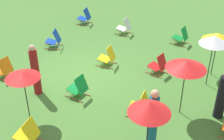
{
  "coord_description": "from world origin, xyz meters",
  "views": [
    {
      "loc": [
        8.91,
        4.98,
        6.35
      ],
      "look_at": [
        0.0,
        1.2,
        0.5
      ],
      "focal_mm": 49.73,
      "sensor_mm": 36.0,
      "label": 1
    }
  ],
  "objects_px": {
    "deckchair_15": "(108,57)",
    "person_1": "(35,71)",
    "deckchair_10": "(181,37)",
    "umbrella_0": "(150,108)",
    "deckchair_7": "(158,65)",
    "deckchair_5": "(85,17)",
    "deckchair_9": "(141,106)",
    "person_0": "(153,119)",
    "umbrella_4": "(22,75)",
    "deckchair_8": "(78,88)",
    "deckchair_12": "(124,27)",
    "umbrella_2": "(186,65)",
    "umbrella_3": "(214,40)",
    "deckchair_6": "(4,69)",
    "person_2": "(222,96)",
    "deckchair_11": "(28,134)",
    "deckchair_14": "(54,40)",
    "umbrella_1": "(218,37)"
  },
  "relations": [
    {
      "from": "deckchair_10",
      "to": "umbrella_4",
      "type": "relative_size",
      "value": 0.49
    },
    {
      "from": "umbrella_0",
      "to": "person_1",
      "type": "xyz_separation_m",
      "value": [
        -1.52,
        -4.44,
        -0.88
      ]
    },
    {
      "from": "deckchair_14",
      "to": "deckchair_10",
      "type": "bearing_deg",
      "value": 98.78
    },
    {
      "from": "deckchair_12",
      "to": "person_2",
      "type": "xyz_separation_m",
      "value": [
        4.68,
        4.97,
        0.41
      ]
    },
    {
      "from": "deckchair_7",
      "to": "deckchair_5",
      "type": "bearing_deg",
      "value": -108.99
    },
    {
      "from": "deckchair_9",
      "to": "person_2",
      "type": "bearing_deg",
      "value": 110.29
    },
    {
      "from": "person_1",
      "to": "deckchair_9",
      "type": "bearing_deg",
      "value": 49.81
    },
    {
      "from": "deckchair_6",
      "to": "deckchair_10",
      "type": "bearing_deg",
      "value": 146.22
    },
    {
      "from": "deckchair_6",
      "to": "umbrella_0",
      "type": "height_order",
      "value": "umbrella_0"
    },
    {
      "from": "umbrella_0",
      "to": "person_2",
      "type": "bearing_deg",
      "value": 149.73
    },
    {
      "from": "deckchair_9",
      "to": "person_0",
      "type": "distance_m",
      "value": 1.35
    },
    {
      "from": "deckchair_6",
      "to": "umbrella_0",
      "type": "xyz_separation_m",
      "value": [
        1.87,
        6.17,
        1.41
      ]
    },
    {
      "from": "deckchair_6",
      "to": "deckchair_15",
      "type": "bearing_deg",
      "value": 138.02
    },
    {
      "from": "deckchair_10",
      "to": "deckchair_7",
      "type": "bearing_deg",
      "value": 4.41
    },
    {
      "from": "deckchair_6",
      "to": "deckchair_12",
      "type": "bearing_deg",
      "value": 164.85
    },
    {
      "from": "deckchair_15",
      "to": "person_1",
      "type": "distance_m",
      "value": 3.15
    },
    {
      "from": "deckchair_6",
      "to": "umbrella_1",
      "type": "height_order",
      "value": "umbrella_1"
    },
    {
      "from": "deckchair_11",
      "to": "umbrella_0",
      "type": "xyz_separation_m",
      "value": [
        -0.69,
        3.23,
        1.41
      ]
    },
    {
      "from": "deckchair_6",
      "to": "deckchair_8",
      "type": "relative_size",
      "value": 1.01
    },
    {
      "from": "umbrella_0",
      "to": "deckchair_10",
      "type": "bearing_deg",
      "value": -174.91
    },
    {
      "from": "deckchair_8",
      "to": "deckchair_10",
      "type": "distance_m",
      "value": 5.95
    },
    {
      "from": "umbrella_2",
      "to": "umbrella_3",
      "type": "bearing_deg",
      "value": 164.88
    },
    {
      "from": "deckchair_6",
      "to": "deckchair_15",
      "type": "xyz_separation_m",
      "value": [
        -2.37,
        3.21,
        0.0
      ]
    },
    {
      "from": "deckchair_10",
      "to": "umbrella_0",
      "type": "distance_m",
      "value": 7.49
    },
    {
      "from": "umbrella_2",
      "to": "umbrella_3",
      "type": "xyz_separation_m",
      "value": [
        -1.99,
        0.54,
        0.02
      ]
    },
    {
      "from": "deckchair_10",
      "to": "deckchair_6",
      "type": "bearing_deg",
      "value": -36.02
    },
    {
      "from": "umbrella_2",
      "to": "person_0",
      "type": "xyz_separation_m",
      "value": [
        1.7,
        -0.45,
        -0.88
      ]
    },
    {
      "from": "umbrella_0",
      "to": "umbrella_4",
      "type": "relative_size",
      "value": 1.13
    },
    {
      "from": "deckchair_6",
      "to": "deckchair_10",
      "type": "height_order",
      "value": "same"
    },
    {
      "from": "person_0",
      "to": "deckchair_5",
      "type": "bearing_deg",
      "value": -127.16
    },
    {
      "from": "deckchair_6",
      "to": "umbrella_4",
      "type": "relative_size",
      "value": 0.49
    },
    {
      "from": "umbrella_4",
      "to": "person_1",
      "type": "distance_m",
      "value": 1.55
    },
    {
      "from": "umbrella_0",
      "to": "umbrella_2",
      "type": "bearing_deg",
      "value": 170.49
    },
    {
      "from": "deckchair_14",
      "to": "person_2",
      "type": "bearing_deg",
      "value": 56.3
    },
    {
      "from": "deckchair_5",
      "to": "deckchair_8",
      "type": "xyz_separation_m",
      "value": [
        5.88,
        2.78,
        0.0
      ]
    },
    {
      "from": "deckchair_8",
      "to": "deckchair_12",
      "type": "bearing_deg",
      "value": -167.07
    },
    {
      "from": "deckchair_10",
      "to": "deckchair_14",
      "type": "bearing_deg",
      "value": -54.31
    },
    {
      "from": "deckchair_14",
      "to": "deckchair_5",
      "type": "bearing_deg",
      "value": 162.3
    },
    {
      "from": "umbrella_2",
      "to": "umbrella_4",
      "type": "distance_m",
      "value": 4.79
    },
    {
      "from": "deckchair_7",
      "to": "umbrella_1",
      "type": "distance_m",
      "value": 2.39
    },
    {
      "from": "deckchair_15",
      "to": "umbrella_4",
      "type": "height_order",
      "value": "umbrella_4"
    },
    {
      "from": "umbrella_2",
      "to": "deckchair_8",
      "type": "bearing_deg",
      "value": -81.45
    },
    {
      "from": "umbrella_3",
      "to": "deckchair_7",
      "type": "bearing_deg",
      "value": -91.03
    },
    {
      "from": "umbrella_1",
      "to": "person_2",
      "type": "relative_size",
      "value": 1.05
    },
    {
      "from": "deckchair_5",
      "to": "deckchair_10",
      "type": "height_order",
      "value": "same"
    },
    {
      "from": "deckchair_15",
      "to": "person_1",
      "type": "xyz_separation_m",
      "value": [
        2.73,
        -1.48,
        0.53
      ]
    },
    {
      "from": "deckchair_9",
      "to": "umbrella_2",
      "type": "distance_m",
      "value": 1.91
    },
    {
      "from": "umbrella_2",
      "to": "deckchair_10",
      "type": "bearing_deg",
      "value": -168.02
    },
    {
      "from": "deckchair_14",
      "to": "umbrella_3",
      "type": "bearing_deg",
      "value": 68.94
    },
    {
      "from": "deckchair_14",
      "to": "umbrella_2",
      "type": "xyz_separation_m",
      "value": [
        2.4,
        6.19,
        1.4
      ]
    }
  ]
}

